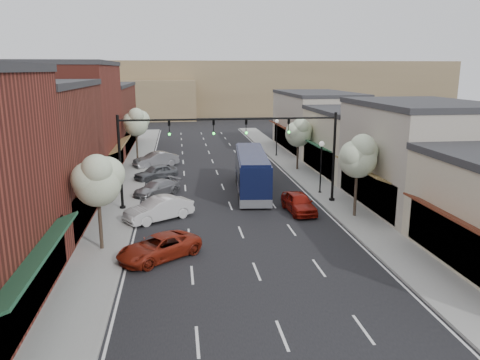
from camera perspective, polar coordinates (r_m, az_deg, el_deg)
name	(u,v)px	position (r m, az deg, el deg)	size (l,w,h in m)	color
ground	(245,244)	(28.12, 0.66, -7.75)	(160.00, 160.00, 0.00)	black
sidewalk_left	(131,178)	(45.81, -13.19, 0.29)	(2.80, 73.00, 0.15)	gray
sidewalk_right	(302,173)	(47.18, 7.55, 0.91)	(2.80, 73.00, 0.15)	gray
curb_left	(146,177)	(45.69, -11.45, 0.35)	(0.25, 73.00, 0.17)	gray
curb_right	(288,173)	(46.84, 5.89, 0.86)	(0.25, 73.00, 0.17)	gray
bldg_left_midnear	(19,155)	(34.06, -25.37, 2.81)	(10.14, 14.10, 9.40)	maroon
bldg_left_midfar	(66,121)	(47.37, -20.46, 6.77)	(10.14, 14.10, 10.90)	maroon
bldg_left_far	(95,117)	(63.12, -17.23, 7.30)	(10.14, 18.10, 8.40)	maroon
bldg_right_midnear	(417,156)	(36.97, 20.82, 2.78)	(9.14, 12.10, 7.90)	#A69D8E
bldg_right_midfar	(356,142)	(47.82, 13.98, 4.56)	(9.14, 12.10, 6.40)	#C1B699
bldg_right_far	(316,122)	(60.89, 9.21, 7.05)	(9.14, 16.10, 7.40)	#A69D8E
hill_far	(192,87)	(116.10, -5.85, 11.19)	(120.00, 30.00, 12.00)	#7A6647
hill_near	(76,99)	(106.28, -19.37, 9.26)	(50.00, 20.00, 8.00)	#7A6647
signal_mast_right	(304,144)	(35.67, 7.81, 4.34)	(8.22, 0.46, 7.00)	black
signal_mast_left	(153,147)	(34.45, -10.58, 3.92)	(8.22, 0.46, 7.00)	black
tree_right_near	(359,155)	(32.77, 14.28, 2.96)	(2.85, 2.65, 5.95)	#47382B
tree_right_far	(299,132)	(47.88, 7.18, 5.86)	(2.85, 2.65, 5.43)	#47382B
tree_left_near	(98,179)	(26.94, -16.94, 0.11)	(2.85, 2.65, 5.69)	#47382B
tree_left_far	(136,122)	(52.39, -12.55, 6.95)	(2.85, 2.65, 6.13)	#47382B
lamp_post_near	(321,159)	(38.92, 9.87, 2.59)	(0.44, 0.44, 4.44)	black
lamp_post_far	(277,131)	(55.65, 4.50, 5.92)	(0.44, 0.44, 4.44)	black
coach_bus	(252,171)	(39.30, 1.43, 1.05)	(3.47, 11.24, 3.39)	black
red_hatchback	(299,203)	(34.11, 7.17, -2.75)	(1.73, 4.31, 1.47)	maroon
parked_car_a	(159,247)	(26.14, -9.86, -8.08)	(2.18, 4.72, 1.31)	maroon
parked_car_b	(159,209)	(32.59, -9.87, -3.51)	(1.67, 4.80, 1.58)	silver
parked_car_c	(157,188)	(39.01, -10.11, -0.97)	(1.76, 4.33, 1.26)	gray
parked_car_d	(156,172)	(44.59, -10.21, 0.93)	(1.68, 4.18, 1.43)	#5B5E63
parked_car_e	(156,160)	(50.58, -10.20, 2.47)	(1.67, 4.78, 1.57)	#A1A1A6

